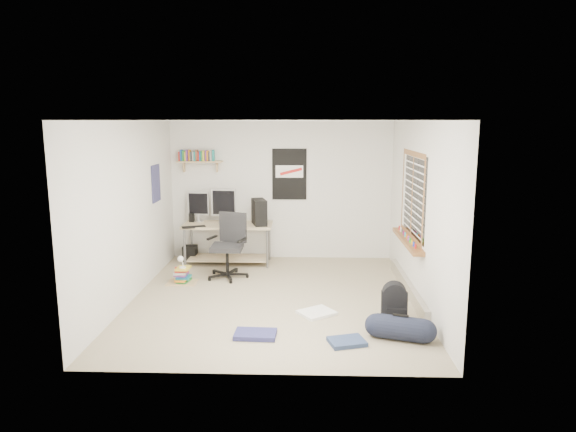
{
  "coord_description": "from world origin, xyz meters",
  "views": [
    {
      "loc": [
        0.43,
        -6.99,
        2.49
      ],
      "look_at": [
        0.19,
        0.36,
        1.13
      ],
      "focal_mm": 32.0,
      "sensor_mm": 36.0,
      "label": 1
    }
  ],
  "objects_px": {
    "book_stack": "(182,274)",
    "backpack": "(394,308)",
    "desk": "(228,243)",
    "duffel_bag": "(400,328)",
    "office_chair": "(227,248)"
  },
  "relations": [
    {
      "from": "desk",
      "to": "office_chair",
      "type": "xyz_separation_m",
      "value": [
        0.11,
        -0.83,
        0.12
      ]
    },
    {
      "from": "office_chair",
      "to": "book_stack",
      "type": "distance_m",
      "value": 0.81
    },
    {
      "from": "desk",
      "to": "duffel_bag",
      "type": "distance_m",
      "value": 4.02
    },
    {
      "from": "book_stack",
      "to": "office_chair",
      "type": "bearing_deg",
      "value": 24.89
    },
    {
      "from": "backpack",
      "to": "desk",
      "type": "bearing_deg",
      "value": 138.51
    },
    {
      "from": "desk",
      "to": "book_stack",
      "type": "bearing_deg",
      "value": -106.62
    },
    {
      "from": "duffel_bag",
      "to": "desk",
      "type": "bearing_deg",
      "value": 145.18
    },
    {
      "from": "desk",
      "to": "duffel_bag",
      "type": "bearing_deg",
      "value": -42.54
    },
    {
      "from": "office_chair",
      "to": "backpack",
      "type": "xyz_separation_m",
      "value": [
        2.36,
        -1.84,
        -0.29
      ]
    },
    {
      "from": "backpack",
      "to": "duffel_bag",
      "type": "height_order",
      "value": "duffel_bag"
    },
    {
      "from": "office_chair",
      "to": "book_stack",
      "type": "relative_size",
      "value": 2.16
    },
    {
      "from": "duffel_bag",
      "to": "book_stack",
      "type": "height_order",
      "value": "duffel_bag"
    },
    {
      "from": "book_stack",
      "to": "backpack",
      "type": "bearing_deg",
      "value": -26.81
    },
    {
      "from": "backpack",
      "to": "duffel_bag",
      "type": "distance_m",
      "value": 0.49
    },
    {
      "from": "desk",
      "to": "backpack",
      "type": "relative_size",
      "value": 3.67
    }
  ]
}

